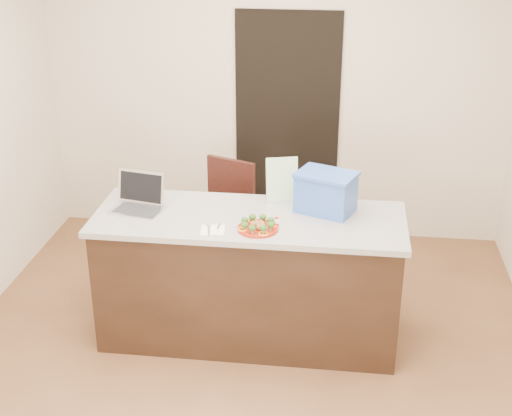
# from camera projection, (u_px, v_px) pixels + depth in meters

# --- Properties ---
(ground) EXTENTS (4.00, 4.00, 0.00)m
(ground) POSITION_uv_depth(u_px,v_px,m) (244.00, 355.00, 4.84)
(ground) COLOR brown
(ground) RESTS_ON ground
(room_shell) EXTENTS (4.00, 4.00, 4.00)m
(room_shell) POSITION_uv_depth(u_px,v_px,m) (243.00, 126.00, 4.18)
(room_shell) COLOR white
(room_shell) RESTS_ON ground
(doorway) EXTENTS (0.90, 0.02, 2.00)m
(doorway) POSITION_uv_depth(u_px,v_px,m) (287.00, 127.00, 6.22)
(doorway) COLOR black
(doorway) RESTS_ON ground
(island) EXTENTS (2.06, 0.76, 0.92)m
(island) POSITION_uv_depth(u_px,v_px,m) (249.00, 277.00, 4.88)
(island) COLOR black
(island) RESTS_ON ground
(plate) EXTENTS (0.26, 0.26, 0.02)m
(plate) POSITION_uv_depth(u_px,v_px,m) (258.00, 228.00, 4.51)
(plate) COLOR maroon
(plate) RESTS_ON island
(meatballs) EXTENTS (0.10, 0.10, 0.04)m
(meatballs) POSITION_uv_depth(u_px,v_px,m) (258.00, 225.00, 4.50)
(meatballs) COLOR #935F2A
(meatballs) RESTS_ON plate
(broccoli) EXTENTS (0.22, 0.22, 0.04)m
(broccoli) POSITION_uv_depth(u_px,v_px,m) (258.00, 222.00, 4.49)
(broccoli) COLOR #1E4412
(broccoli) RESTS_ON plate
(pepper_rings) EXTENTS (0.24, 0.24, 0.01)m
(pepper_rings) POSITION_uv_depth(u_px,v_px,m) (258.00, 227.00, 4.50)
(pepper_rings) COLOR #F6AB19
(pepper_rings) RESTS_ON plate
(napkin) EXTENTS (0.17, 0.17, 0.01)m
(napkin) POSITION_uv_depth(u_px,v_px,m) (213.00, 230.00, 4.50)
(napkin) COLOR silver
(napkin) RESTS_ON island
(fork) EXTENTS (0.04, 0.17, 0.00)m
(fork) POSITION_uv_depth(u_px,v_px,m) (210.00, 228.00, 4.51)
(fork) COLOR #BBBBC0
(fork) RESTS_ON napkin
(knife) EXTENTS (0.02, 0.17, 0.01)m
(knife) POSITION_uv_depth(u_px,v_px,m) (217.00, 230.00, 4.48)
(knife) COLOR silver
(knife) RESTS_ON napkin
(yogurt_bottle) EXTENTS (0.03, 0.03, 0.07)m
(yogurt_bottle) POSITION_uv_depth(u_px,v_px,m) (277.00, 223.00, 4.53)
(yogurt_bottle) COLOR white
(yogurt_bottle) RESTS_ON island
(laptop) EXTENTS (0.38, 0.33, 0.24)m
(laptop) POSITION_uv_depth(u_px,v_px,m) (139.00, 199.00, 4.80)
(laptop) COLOR silver
(laptop) RESTS_ON island
(leaflet) EXTENTS (0.22, 0.10, 0.31)m
(leaflet) POSITION_uv_depth(u_px,v_px,m) (282.00, 180.00, 4.87)
(leaflet) COLOR white
(leaflet) RESTS_ON island
(blue_box) EXTENTS (0.45, 0.39, 0.27)m
(blue_box) POSITION_uv_depth(u_px,v_px,m) (326.00, 192.00, 4.72)
(blue_box) COLOR #3159B3
(blue_box) RESTS_ON island
(chair) EXTENTS (0.55, 0.57, 0.96)m
(chair) POSITION_uv_depth(u_px,v_px,m) (229.00, 212.00, 5.67)
(chair) COLOR #381511
(chair) RESTS_ON ground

